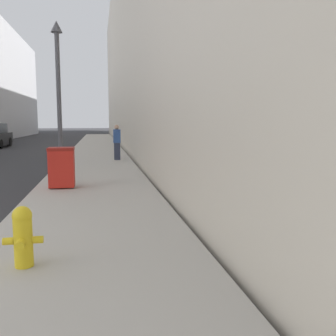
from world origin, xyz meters
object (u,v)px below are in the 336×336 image
Objects in this scene: fire_hydrant at (23,235)px; lamppost at (59,88)px; pedestrian_on_sidewalk at (117,142)px; trash_bin at (62,167)px.

fire_hydrant is 0.15× the size of lamppost.
lamppost reaches higher than pedestrian_on_sidewalk.
trash_bin is at bearing -84.19° from lamppost.
trash_bin is (-0.06, 5.50, 0.16)m from fire_hydrant.
lamppost reaches higher than fire_hydrant.
trash_bin is 0.21× the size of lamppost.
pedestrian_on_sidewalk reaches higher than trash_bin.
lamppost is at bearing 95.81° from trash_bin.
lamppost is (-0.40, 8.77, 2.47)m from fire_hydrant.
lamppost reaches higher than trash_bin.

